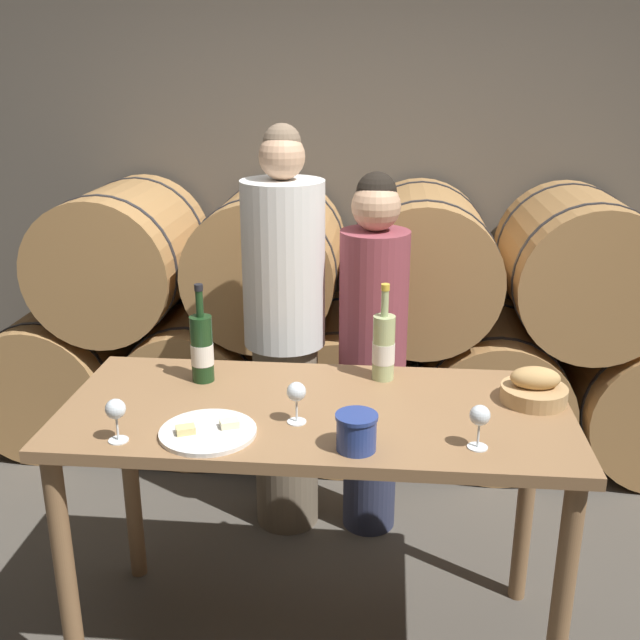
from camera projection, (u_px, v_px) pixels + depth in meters
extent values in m
plane|color=#4C473F|center=(316.00, 639.00, 2.74)|extent=(10.00, 10.00, 0.00)
cube|color=#60594F|center=(352.00, 138.00, 4.20)|extent=(10.00, 0.12, 3.20)
cylinder|color=#A87A47|center=(66.00, 369.00, 4.21)|extent=(0.74, 0.89, 0.74)
cylinder|color=#2D2D33|center=(44.00, 389.00, 3.95)|extent=(0.75, 0.02, 0.75)
cylinder|color=#2D2D33|center=(85.00, 350.00, 4.48)|extent=(0.75, 0.02, 0.75)
cylinder|color=#A87A47|center=(202.00, 374.00, 4.14)|extent=(0.74, 0.89, 0.74)
cylinder|color=#2D2D33|center=(189.00, 395.00, 3.88)|extent=(0.75, 0.02, 0.75)
cylinder|color=#2D2D33|center=(214.00, 355.00, 4.41)|extent=(0.75, 0.02, 0.75)
cylinder|color=#A87A47|center=(344.00, 379.00, 4.08)|extent=(0.74, 0.89, 0.74)
cylinder|color=#2D2D33|center=(340.00, 401.00, 3.81)|extent=(0.75, 0.02, 0.75)
cylinder|color=#2D2D33|center=(347.00, 359.00, 4.34)|extent=(0.75, 0.02, 0.75)
cylinder|color=#A87A47|center=(490.00, 384.00, 4.01)|extent=(0.74, 0.89, 0.74)
cylinder|color=#2D2D33|center=(496.00, 407.00, 3.74)|extent=(0.75, 0.02, 0.75)
cylinder|color=#2D2D33|center=(483.00, 364.00, 4.28)|extent=(0.75, 0.02, 0.75)
cylinder|color=#2D2D33|center=(625.00, 369.00, 4.21)|extent=(0.75, 0.02, 0.75)
cylinder|color=#A87A47|center=(123.00, 256.00, 3.96)|extent=(0.74, 0.89, 0.74)
cylinder|color=#2D2D33|center=(104.00, 270.00, 3.69)|extent=(0.75, 0.02, 0.75)
cylinder|color=#2D2D33|center=(140.00, 244.00, 4.23)|extent=(0.75, 0.02, 0.75)
cylinder|color=#A87A47|center=(270.00, 259.00, 3.89)|extent=(0.74, 0.89, 0.74)
cylinder|color=#2D2D33|center=(261.00, 274.00, 3.63)|extent=(0.75, 0.02, 0.75)
cylinder|color=#2D2D33|center=(278.00, 247.00, 4.16)|extent=(0.75, 0.02, 0.75)
cylinder|color=#A87A47|center=(421.00, 263.00, 3.83)|extent=(0.74, 0.89, 0.74)
cylinder|color=#2D2D33|center=(423.00, 278.00, 3.56)|extent=(0.75, 0.02, 0.75)
cylinder|color=#2D2D33|center=(419.00, 250.00, 4.09)|extent=(0.75, 0.02, 0.75)
cylinder|color=#A87A47|center=(578.00, 266.00, 3.76)|extent=(0.74, 0.89, 0.74)
cylinder|color=#2D2D33|center=(593.00, 282.00, 3.49)|extent=(0.75, 0.02, 0.75)
cylinder|color=#2D2D33|center=(566.00, 253.00, 4.02)|extent=(0.75, 0.02, 0.75)
cylinder|color=olive|center=(66.00, 580.00, 2.37)|extent=(0.06, 0.06, 0.90)
cylinder|color=olive|center=(561.00, 611.00, 2.24)|extent=(0.06, 0.06, 0.90)
cylinder|color=olive|center=(131.00, 477.00, 2.95)|extent=(0.06, 0.06, 0.90)
cylinder|color=olive|center=(526.00, 497.00, 2.82)|extent=(0.06, 0.06, 0.90)
cube|color=olive|center=(316.00, 413.00, 2.44)|extent=(1.65, 0.74, 0.04)
cylinder|color=#756651|center=(286.00, 434.00, 3.33)|extent=(0.28, 0.28, 0.87)
cylinder|color=silver|center=(284.00, 264.00, 3.08)|extent=(0.34, 0.34, 0.69)
sphere|color=tan|center=(282.00, 156.00, 2.93)|extent=(0.19, 0.19, 0.19)
sphere|color=#75604C|center=(282.00, 143.00, 2.93)|extent=(0.15, 0.15, 0.15)
cylinder|color=#2D334C|center=(370.00, 448.00, 3.32)|extent=(0.23, 0.23, 0.76)
cylinder|color=#8C3D47|center=(374.00, 302.00, 3.09)|extent=(0.29, 0.29, 0.60)
sphere|color=tan|center=(376.00, 206.00, 2.96)|extent=(0.20, 0.20, 0.20)
sphere|color=black|center=(376.00, 192.00, 2.96)|extent=(0.16, 0.16, 0.16)
cylinder|color=#193819|center=(202.00, 349.00, 2.60)|extent=(0.08, 0.08, 0.24)
cylinder|color=#193819|center=(199.00, 304.00, 2.55)|extent=(0.03, 0.03, 0.09)
cylinder|color=black|center=(199.00, 287.00, 2.53)|extent=(0.03, 0.03, 0.02)
cylinder|color=white|center=(202.00, 354.00, 2.61)|extent=(0.08, 0.08, 0.08)
cylinder|color=#ADBC7F|center=(384.00, 348.00, 2.62)|extent=(0.08, 0.08, 0.23)
cylinder|color=#ADBC7F|center=(385.00, 303.00, 2.57)|extent=(0.03, 0.03, 0.09)
cylinder|color=gold|center=(385.00, 287.00, 2.55)|extent=(0.03, 0.03, 0.02)
cylinder|color=white|center=(383.00, 353.00, 2.63)|extent=(0.08, 0.08, 0.07)
cylinder|color=navy|center=(356.00, 432.00, 2.15)|extent=(0.12, 0.12, 0.11)
cylinder|color=navy|center=(357.00, 417.00, 2.14)|extent=(0.12, 0.12, 0.01)
cylinder|color=tan|center=(534.00, 394.00, 2.47)|extent=(0.22, 0.22, 0.05)
ellipsoid|color=tan|center=(535.00, 378.00, 2.45)|extent=(0.16, 0.10, 0.08)
cylinder|color=white|center=(208.00, 432.00, 2.26)|extent=(0.29, 0.29, 0.01)
cube|color=beige|center=(229.00, 424.00, 2.27)|extent=(0.07, 0.06, 0.02)
cube|color=#E0CC7F|center=(186.00, 430.00, 2.23)|extent=(0.07, 0.06, 0.02)
cylinder|color=white|center=(119.00, 440.00, 2.22)|extent=(0.06, 0.06, 0.00)
cylinder|color=white|center=(117.00, 428.00, 2.21)|extent=(0.01, 0.01, 0.08)
sphere|color=white|center=(115.00, 409.00, 2.19)|extent=(0.06, 0.06, 0.06)
cylinder|color=white|center=(297.00, 422.00, 2.33)|extent=(0.06, 0.06, 0.00)
cylinder|color=white|center=(297.00, 410.00, 2.32)|extent=(0.01, 0.01, 0.08)
sphere|color=white|center=(296.00, 392.00, 2.30)|extent=(0.06, 0.06, 0.06)
cylinder|color=white|center=(477.00, 447.00, 2.18)|extent=(0.06, 0.06, 0.00)
cylinder|color=white|center=(478.00, 435.00, 2.17)|extent=(0.01, 0.01, 0.08)
sphere|color=white|center=(480.00, 415.00, 2.15)|extent=(0.06, 0.06, 0.06)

